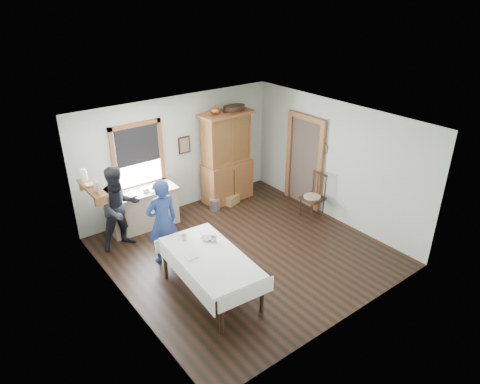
# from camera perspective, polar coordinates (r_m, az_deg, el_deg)

# --- Properties ---
(room) EXTENTS (5.01, 5.01, 2.70)m
(room) POSITION_cam_1_polar(r_m,az_deg,el_deg) (8.07, 0.71, 0.04)
(room) COLOR black
(room) RESTS_ON ground
(window) EXTENTS (1.18, 0.07, 1.48)m
(window) POSITION_cam_1_polar(r_m,az_deg,el_deg) (9.45, -13.46, 5.11)
(window) COLOR white
(window) RESTS_ON room
(doorway) EXTENTS (0.09, 1.14, 2.22)m
(doorway) POSITION_cam_1_polar(r_m,az_deg,el_deg) (10.24, 8.62, 4.41)
(doorway) COLOR #493C34
(doorway) RESTS_ON room
(wall_shelf) EXTENTS (0.24, 1.00, 0.44)m
(wall_shelf) POSITION_cam_1_polar(r_m,az_deg,el_deg) (8.23, -19.28, 0.76)
(wall_shelf) COLOR #95532E
(wall_shelf) RESTS_ON room
(framed_picture) EXTENTS (0.30, 0.04, 0.40)m
(framed_picture) POSITION_cam_1_polar(r_m,az_deg,el_deg) (9.96, -7.42, 6.23)
(framed_picture) COLOR black
(framed_picture) RESTS_ON room
(rug_beater) EXTENTS (0.01, 0.27, 0.27)m
(rug_beater) POSITION_cam_1_polar(r_m,az_deg,el_deg) (9.70, 11.13, 6.49)
(rug_beater) COLOR black
(rug_beater) RESTS_ON room
(work_counter) EXTENTS (1.56, 0.66, 0.87)m
(work_counter) POSITION_cam_1_polar(r_m,az_deg,el_deg) (9.60, -12.76, -2.27)
(work_counter) COLOR #C9AF8C
(work_counter) RESTS_ON room
(china_hutch) EXTENTS (1.33, 0.67, 2.23)m
(china_hutch) POSITION_cam_1_polar(r_m,az_deg,el_deg) (10.34, -1.73, 4.63)
(china_hutch) COLOR #95532E
(china_hutch) RESTS_ON room
(dining_table) EXTENTS (1.21, 2.08, 0.80)m
(dining_table) POSITION_cam_1_polar(r_m,az_deg,el_deg) (7.45, -3.91, -11.04)
(dining_table) COLOR white
(dining_table) RESTS_ON room
(spindle_chair) EXTENTS (0.52, 0.52, 1.08)m
(spindle_chair) POSITION_cam_1_polar(r_m,az_deg,el_deg) (9.85, 9.66, -0.55)
(spindle_chair) COLOR black
(spindle_chair) RESTS_ON room
(pail) EXTENTS (0.26, 0.26, 0.26)m
(pail) POSITION_cam_1_polar(r_m,az_deg,el_deg) (10.25, -3.36, -1.65)
(pail) COLOR #9EA1A7
(pail) RESTS_ON room
(wicker_basket) EXTENTS (0.43, 0.36, 0.22)m
(wicker_basket) POSITION_cam_1_polar(r_m,az_deg,el_deg) (10.52, -1.17, -0.99)
(wicker_basket) COLOR #9C7E46
(wicker_basket) RESTS_ON room
(woman_blue) EXTENTS (0.59, 0.39, 1.59)m
(woman_blue) POSITION_cam_1_polar(r_m,az_deg,el_deg) (8.21, -10.29, -4.29)
(woman_blue) COLOR navy
(woman_blue) RESTS_ON room
(figure_dark) EXTENTS (0.80, 0.63, 1.63)m
(figure_dark) POSITION_cam_1_polar(r_m,az_deg,el_deg) (8.84, -15.70, -2.46)
(figure_dark) COLOR black
(figure_dark) RESTS_ON room
(table_cup_a) EXTENTS (0.13, 0.13, 0.09)m
(table_cup_a) POSITION_cam_1_polar(r_m,az_deg,el_deg) (7.56, -3.54, -6.29)
(table_cup_a) COLOR silver
(table_cup_a) RESTS_ON dining_table
(table_cup_b) EXTENTS (0.11, 0.11, 0.10)m
(table_cup_b) POSITION_cam_1_polar(r_m,az_deg,el_deg) (7.65, -7.48, -6.01)
(table_cup_b) COLOR silver
(table_cup_b) RESTS_ON dining_table
(table_bowl) EXTENTS (0.25, 0.25, 0.05)m
(table_bowl) POSITION_cam_1_polar(r_m,az_deg,el_deg) (7.62, -4.50, -6.21)
(table_bowl) COLOR silver
(table_bowl) RESTS_ON dining_table
(counter_book) EXTENTS (0.17, 0.23, 0.02)m
(counter_book) POSITION_cam_1_polar(r_m,az_deg,el_deg) (9.36, -12.12, 0.11)
(counter_book) COLOR #7F6654
(counter_book) RESTS_ON work_counter
(counter_bowl) EXTENTS (0.21, 0.21, 0.07)m
(counter_bowl) POSITION_cam_1_polar(r_m,az_deg,el_deg) (9.25, -16.66, -0.60)
(counter_bowl) COLOR silver
(counter_bowl) RESTS_ON work_counter
(shelf_bowl) EXTENTS (0.22, 0.22, 0.05)m
(shelf_bowl) POSITION_cam_1_polar(r_m,az_deg,el_deg) (8.23, -19.33, 0.94)
(shelf_bowl) COLOR silver
(shelf_bowl) RESTS_ON wall_shelf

